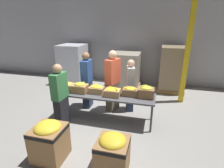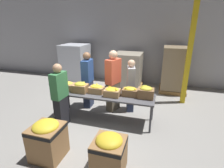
% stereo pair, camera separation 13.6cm
% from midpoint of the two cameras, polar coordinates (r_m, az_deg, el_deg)
% --- Properties ---
extents(ground_plane, '(30.00, 30.00, 0.00)m').
position_cam_midpoint_polar(ground_plane, '(4.90, -1.69, -11.24)').
color(ground_plane, gray).
extents(wall_back, '(16.00, 0.08, 4.00)m').
position_cam_midpoint_polar(wall_back, '(7.56, 6.55, 15.63)').
color(wall_back, '#A8A8AD').
rests_on(wall_back, ground_plane).
extents(sorting_table, '(2.61, 0.72, 0.75)m').
position_cam_midpoint_polar(sorting_table, '(4.58, -1.78, -3.76)').
color(sorting_table, '#4C4C51').
rests_on(sorting_table, ground_plane).
extents(banana_box_0, '(0.38, 0.31, 0.23)m').
position_cam_midpoint_polar(banana_box_0, '(4.93, -13.69, -0.51)').
color(banana_box_0, tan).
rests_on(banana_box_0, sorting_table).
extents(banana_box_1, '(0.38, 0.31, 0.27)m').
position_cam_midpoint_polar(banana_box_1, '(4.69, -9.48, -0.97)').
color(banana_box_1, '#A37A4C').
rests_on(banana_box_1, sorting_table).
extents(banana_box_2, '(0.38, 0.28, 0.24)m').
position_cam_midpoint_polar(banana_box_2, '(4.58, -4.24, -1.58)').
color(banana_box_2, tan).
rests_on(banana_box_2, sorting_table).
extents(banana_box_3, '(0.38, 0.32, 0.23)m').
position_cam_midpoint_polar(banana_box_3, '(4.38, 0.96, -2.58)').
color(banana_box_3, tan).
rests_on(banana_box_3, sorting_table).
extents(banana_box_4, '(0.38, 0.26, 0.25)m').
position_cam_midpoint_polar(banana_box_4, '(4.42, 6.78, -2.40)').
color(banana_box_4, olive).
rests_on(banana_box_4, sorting_table).
extents(banana_box_5, '(0.38, 0.30, 0.31)m').
position_cam_midpoint_polar(banana_box_5, '(4.35, 11.89, -2.60)').
color(banana_box_5, olive).
rests_on(banana_box_5, sorting_table).
extents(volunteer_0, '(0.25, 0.47, 1.70)m').
position_cam_midpoint_polar(volunteer_0, '(5.31, -7.16, 1.18)').
color(volunteer_0, '#2D3856').
rests_on(volunteer_0, ground_plane).
extents(volunteer_1, '(0.30, 0.45, 1.53)m').
position_cam_midpoint_polar(volunteer_1, '(5.08, 6.87, -0.67)').
color(volunteer_1, '#2D3856').
rests_on(volunteer_1, ground_plane).
extents(volunteer_2, '(0.39, 0.53, 1.78)m').
position_cam_midpoint_polar(volunteer_2, '(5.03, 1.16, 0.77)').
color(volunteer_2, '#6B604C').
rests_on(volunteer_2, ground_plane).
extents(volunteer_3, '(0.24, 0.45, 1.61)m').
position_cam_midpoint_polar(volunteer_3, '(4.44, -15.71, -3.84)').
color(volunteer_3, black).
rests_on(volunteer_3, ground_plane).
extents(donation_bin_0, '(0.58, 0.58, 0.79)m').
position_cam_midpoint_polar(donation_bin_0, '(3.67, -19.30, -16.45)').
color(donation_bin_0, olive).
rests_on(donation_bin_0, ground_plane).
extents(donation_bin_1, '(0.55, 0.55, 0.74)m').
position_cam_midpoint_polar(donation_bin_1, '(3.22, 0.38, -21.50)').
color(donation_bin_1, olive).
rests_on(donation_bin_1, ground_plane).
extents(support_pillar, '(0.15, 0.15, 4.00)m').
position_cam_midpoint_polar(support_pillar, '(5.79, 25.08, 12.78)').
color(support_pillar, gold).
rests_on(support_pillar, ground_plane).
extents(pallet_stack_0, '(0.96, 0.96, 1.68)m').
position_cam_midpoint_polar(pallet_stack_0, '(6.90, 20.20, 4.28)').
color(pallet_stack_0, olive).
rests_on(pallet_stack_0, ground_plane).
extents(pallet_stack_1, '(1.11, 1.11, 1.39)m').
position_cam_midpoint_polar(pallet_stack_1, '(6.89, 5.75, 4.17)').
color(pallet_stack_1, olive).
rests_on(pallet_stack_1, ground_plane).
extents(pallet_stack_2, '(1.11, 1.11, 1.63)m').
position_cam_midpoint_polar(pallet_stack_2, '(7.67, -11.30, 6.39)').
color(pallet_stack_2, olive).
rests_on(pallet_stack_2, ground_plane).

